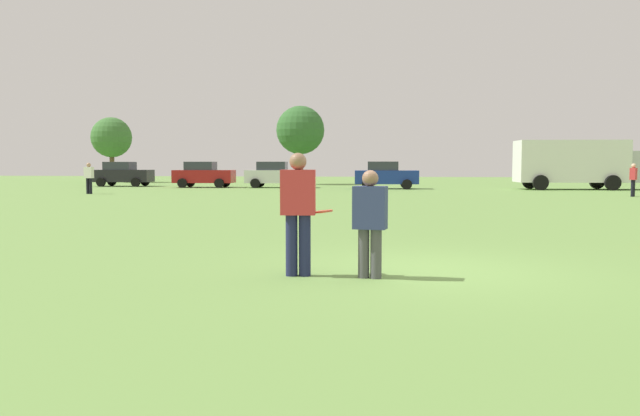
{
  "coord_description": "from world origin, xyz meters",
  "views": [
    {
      "loc": [
        -0.18,
        -9.85,
        1.64
      ],
      "look_at": [
        -1.61,
        0.08,
        0.95
      ],
      "focal_mm": 35.65,
      "sensor_mm": 36.0,
      "label": 1
    }
  ],
  "objects_px": {
    "box_truck": "(580,163)",
    "bystander_far_jogger": "(633,178)",
    "parked_car_mid_right": "(386,175)",
    "player_defender": "(370,218)",
    "parked_car_near_left": "(123,174)",
    "parked_car_center": "(275,174)",
    "parked_car_mid_left": "(203,174)",
    "bystander_sideline_watcher": "(89,176)",
    "player_thrower": "(298,207)",
    "frisbee": "(324,211)"
  },
  "relations": [
    {
      "from": "box_truck",
      "to": "bystander_far_jogger",
      "type": "bearing_deg",
      "value": -87.99
    },
    {
      "from": "parked_car_mid_right",
      "to": "box_truck",
      "type": "xyz_separation_m",
      "value": [
        12.54,
        0.58,
        0.83
      ]
    },
    {
      "from": "player_defender",
      "to": "parked_car_near_left",
      "type": "distance_m",
      "value": 41.34
    },
    {
      "from": "parked_car_center",
      "to": "parked_car_mid_left",
      "type": "bearing_deg",
      "value": -176.19
    },
    {
      "from": "parked_car_center",
      "to": "bystander_sideline_watcher",
      "type": "distance_m",
      "value": 13.55
    },
    {
      "from": "bystander_sideline_watcher",
      "to": "parked_car_center",
      "type": "bearing_deg",
      "value": 52.98
    },
    {
      "from": "player_defender",
      "to": "bystander_far_jogger",
      "type": "height_order",
      "value": "bystander_far_jogger"
    },
    {
      "from": "player_defender",
      "to": "parked_car_mid_left",
      "type": "height_order",
      "value": "parked_car_mid_left"
    },
    {
      "from": "player_thrower",
      "to": "parked_car_near_left",
      "type": "xyz_separation_m",
      "value": [
        -19.75,
        35.7,
        -0.09
      ]
    },
    {
      "from": "frisbee",
      "to": "parked_car_near_left",
      "type": "distance_m",
      "value": 40.78
    },
    {
      "from": "box_truck",
      "to": "player_defender",
      "type": "bearing_deg",
      "value": -108.44
    },
    {
      "from": "player_thrower",
      "to": "parked_car_center",
      "type": "height_order",
      "value": "parked_car_center"
    },
    {
      "from": "player_defender",
      "to": "parked_car_mid_right",
      "type": "xyz_separation_m",
      "value": [
        -1.15,
        33.57,
        0.06
      ]
    },
    {
      "from": "player_defender",
      "to": "parked_car_mid_right",
      "type": "relative_size",
      "value": 0.36
    },
    {
      "from": "parked_car_center",
      "to": "bystander_far_jogger",
      "type": "distance_m",
      "value": 22.76
    },
    {
      "from": "parked_car_center",
      "to": "bystander_far_jogger",
      "type": "relative_size",
      "value": 2.56
    },
    {
      "from": "parked_car_center",
      "to": "bystander_far_jogger",
      "type": "xyz_separation_m",
      "value": [
        20.64,
        -9.6,
        0.03
      ]
    },
    {
      "from": "parked_car_near_left",
      "to": "parked_car_center",
      "type": "distance_m",
      "value": 11.92
    },
    {
      "from": "parked_car_mid_right",
      "to": "player_thrower",
      "type": "bearing_deg",
      "value": -89.83
    },
    {
      "from": "player_defender",
      "to": "bystander_sideline_watcher",
      "type": "distance_m",
      "value": 29.34
    },
    {
      "from": "parked_car_mid_right",
      "to": "parked_car_center",
      "type": "bearing_deg",
      "value": 172.06
    },
    {
      "from": "parked_car_near_left",
      "to": "bystander_far_jogger",
      "type": "relative_size",
      "value": 2.56
    },
    {
      "from": "box_truck",
      "to": "bystander_far_jogger",
      "type": "height_order",
      "value": "box_truck"
    },
    {
      "from": "bystander_sideline_watcher",
      "to": "player_thrower",
      "type": "bearing_deg",
      "value": -56.03
    },
    {
      "from": "parked_car_near_left",
      "to": "parked_car_mid_left",
      "type": "distance_m",
      "value": 6.9
    },
    {
      "from": "player_thrower",
      "to": "player_defender",
      "type": "distance_m",
      "value": 1.06
    },
    {
      "from": "parked_car_mid_right",
      "to": "box_truck",
      "type": "height_order",
      "value": "box_truck"
    },
    {
      "from": "player_thrower",
      "to": "frisbee",
      "type": "bearing_deg",
      "value": 31.49
    },
    {
      "from": "parked_car_mid_left",
      "to": "bystander_sideline_watcher",
      "type": "relative_size",
      "value": 2.5
    },
    {
      "from": "parked_car_mid_left",
      "to": "parked_car_near_left",
      "type": "bearing_deg",
      "value": 168.18
    },
    {
      "from": "parked_car_near_left",
      "to": "parked_car_mid_right",
      "type": "relative_size",
      "value": 1.0
    },
    {
      "from": "player_thrower",
      "to": "bystander_far_jogger",
      "type": "distance_m",
      "value": 28.09
    },
    {
      "from": "parked_car_near_left",
      "to": "box_truck",
      "type": "xyz_separation_m",
      "value": [
        32.19,
        -1.58,
        0.83
      ]
    },
    {
      "from": "parked_car_mid_right",
      "to": "parked_car_near_left",
      "type": "bearing_deg",
      "value": 173.74
    },
    {
      "from": "parked_car_mid_left",
      "to": "parked_car_center",
      "type": "xyz_separation_m",
      "value": [
        5.12,
        0.34,
        0.0
      ]
    },
    {
      "from": "player_thrower",
      "to": "parked_car_mid_left",
      "type": "bearing_deg",
      "value": 110.77
    },
    {
      "from": "parked_car_near_left",
      "to": "bystander_sideline_watcher",
      "type": "relative_size",
      "value": 2.5
    },
    {
      "from": "bystander_sideline_watcher",
      "to": "bystander_far_jogger",
      "type": "bearing_deg",
      "value": 2.43
    },
    {
      "from": "bystander_sideline_watcher",
      "to": "bystander_far_jogger",
      "type": "relative_size",
      "value": 1.02
    },
    {
      "from": "parked_car_mid_right",
      "to": "bystander_sideline_watcher",
      "type": "height_order",
      "value": "parked_car_mid_right"
    },
    {
      "from": "player_thrower",
      "to": "bystander_sideline_watcher",
      "type": "xyz_separation_m",
      "value": [
        -16.04,
        23.81,
        -0.04
      ]
    },
    {
      "from": "player_defender",
      "to": "player_thrower",
      "type": "bearing_deg",
      "value": 178.17
    },
    {
      "from": "frisbee",
      "to": "parked_car_mid_right",
      "type": "xyz_separation_m",
      "value": [
        -0.45,
        33.33,
        -0.01
      ]
    },
    {
      "from": "frisbee",
      "to": "bystander_far_jogger",
      "type": "xyz_separation_m",
      "value": [
        12.41,
        24.82,
        0.01
      ]
    },
    {
      "from": "player_defender",
      "to": "bystander_far_jogger",
      "type": "relative_size",
      "value": 0.92
    },
    {
      "from": "parked_car_mid_left",
      "to": "bystander_sideline_watcher",
      "type": "bearing_deg",
      "value": -106.18
    },
    {
      "from": "parked_car_mid_left",
      "to": "box_truck",
      "type": "xyz_separation_m",
      "value": [
        25.44,
        -0.16,
        0.83
      ]
    },
    {
      "from": "bystander_far_jogger",
      "to": "bystander_sideline_watcher",
      "type": "bearing_deg",
      "value": -177.57
    },
    {
      "from": "parked_car_mid_right",
      "to": "frisbee",
      "type": "bearing_deg",
      "value": -89.23
    },
    {
      "from": "box_truck",
      "to": "bystander_sideline_watcher",
      "type": "xyz_separation_m",
      "value": [
        -28.48,
        -10.31,
        -0.78
      ]
    }
  ]
}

